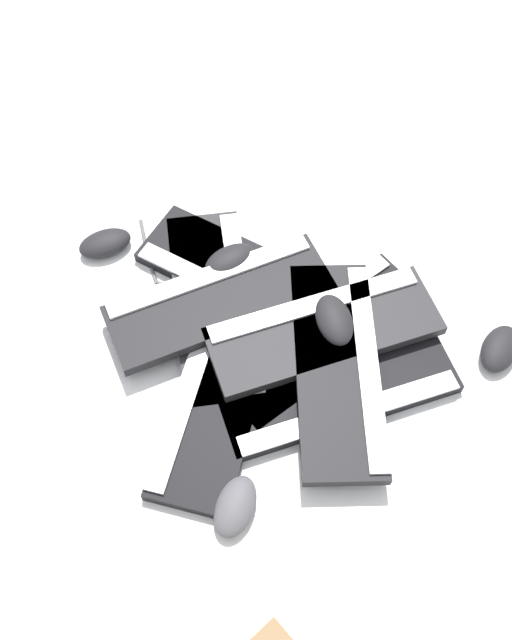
# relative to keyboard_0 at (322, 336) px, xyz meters

# --- Properties ---
(ground_plane) EXTENTS (3.20, 3.20, 0.00)m
(ground_plane) POSITION_rel_keyboard_0_xyz_m (-0.19, -0.01, -0.01)
(ground_plane) COLOR white
(keyboard_0) EXTENTS (0.46, 0.33, 0.03)m
(keyboard_0) POSITION_rel_keyboard_0_xyz_m (0.00, 0.00, 0.00)
(keyboard_0) COLOR black
(keyboard_0) RESTS_ON ground
(keyboard_1) EXTENTS (0.43, 0.40, 0.03)m
(keyboard_1) POSITION_rel_keyboard_0_xyz_m (-0.12, 0.16, 0.00)
(keyboard_1) COLOR black
(keyboard_1) RESTS_ON ground
(keyboard_2) EXTENTS (0.17, 0.45, 0.03)m
(keyboard_2) POSITION_rel_keyboard_0_xyz_m (-0.19, 0.11, 0.00)
(keyboard_2) COLOR #232326
(keyboard_2) RESTS_ON ground
(keyboard_3) EXTENTS (0.32, 0.46, 0.03)m
(keyboard_3) POSITION_rel_keyboard_0_xyz_m (-0.22, -0.08, 0.00)
(keyboard_3) COLOR black
(keyboard_3) RESTS_ON ground
(keyboard_4) EXTENTS (0.46, 0.21, 0.03)m
(keyboard_4) POSITION_rel_keyboard_0_xyz_m (0.00, -0.12, 0.00)
(keyboard_4) COLOR black
(keyboard_4) RESTS_ON ground
(keyboard_5) EXTENTS (0.22, 0.46, 0.03)m
(keyboard_5) POSITION_rel_keyboard_0_xyz_m (0.01, -0.09, 0.03)
(keyboard_5) COLOR black
(keyboard_5) RESTS_ON keyboard_4
(keyboard_6) EXTENTS (0.46, 0.24, 0.03)m
(keyboard_6) POSITION_rel_keyboard_0_xyz_m (-0.18, 0.10, 0.03)
(keyboard_6) COLOR black
(keyboard_6) RESTS_ON keyboard_2
(keyboard_7) EXTENTS (0.46, 0.21, 0.03)m
(keyboard_7) POSITION_rel_keyboard_0_xyz_m (-0.00, -0.01, 0.03)
(keyboard_7) COLOR #232326
(keyboard_7) RESTS_ON keyboard_0
(mouse_0) EXTENTS (0.12, 0.09, 0.04)m
(mouse_0) POSITION_rel_keyboard_0_xyz_m (-0.39, 0.30, 0.01)
(mouse_0) COLOR black
(mouse_0) RESTS_ON ground
(mouse_1) EXTENTS (0.11, 0.13, 0.04)m
(mouse_1) POSITION_rel_keyboard_0_xyz_m (-0.22, -0.30, 0.01)
(mouse_1) COLOR #4C4C51
(mouse_1) RESTS_ON ground
(mouse_2) EXTENTS (0.07, 0.11, 0.04)m
(mouse_2) POSITION_rel_keyboard_0_xyz_m (0.02, -0.00, 0.07)
(mouse_2) COLOR black
(mouse_2) RESTS_ON keyboard_7
(mouse_3) EXTENTS (0.13, 0.10, 0.04)m
(mouse_3) POSITION_rel_keyboard_0_xyz_m (-0.15, 0.18, 0.04)
(mouse_3) COLOR black
(mouse_3) RESTS_ON keyboard_1
(mouse_4) EXTENTS (0.12, 0.13, 0.04)m
(mouse_4) POSITION_rel_keyboard_0_xyz_m (0.32, -0.09, 0.01)
(mouse_4) COLOR black
(mouse_4) RESTS_ON ground
(cable_0) EXTENTS (0.50, 0.45, 0.01)m
(cable_0) POSITION_rel_keyboard_0_xyz_m (-0.12, 0.10, -0.01)
(cable_0) COLOR #59595B
(cable_0) RESTS_ON ground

